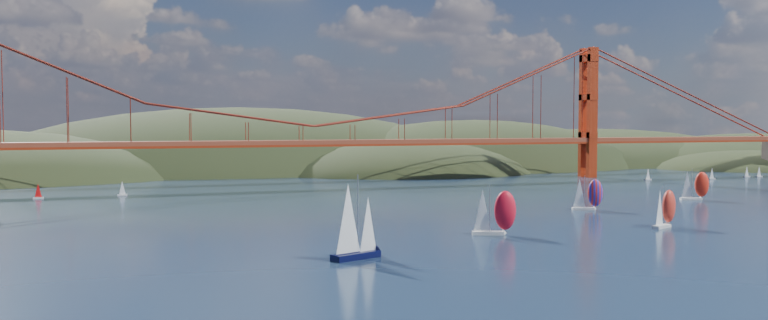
{
  "coord_description": "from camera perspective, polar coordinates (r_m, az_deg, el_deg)",
  "views": [
    {
      "loc": [
        -67.64,
        -92.67,
        23.65
      ],
      "look_at": [
        -3.75,
        90.0,
        13.74
      ],
      "focal_mm": 35.0,
      "sensor_mm": 36.0,
      "label": 1
    }
  ],
  "objects": [
    {
      "name": "racer_rwb",
      "position": [
        207.55,
        15.2,
        -2.48
      ],
      "size": [
        8.4,
        5.57,
        9.39
      ],
      "rotation": [
        0.0,
        0.0,
        -0.37
      ],
      "color": "white",
      "rests_on": "ground"
    },
    {
      "name": "bridge",
      "position": [
        280.66,
        -5.71,
        4.67
      ],
      "size": [
        552.0,
        12.0,
        55.0
      ],
      "color": "brown",
      "rests_on": "ground"
    },
    {
      "name": "distant_boat_2",
      "position": [
        253.33,
        -24.85,
        -2.15
      ],
      "size": [
        3.0,
        2.0,
        4.7
      ],
      "color": "silver",
      "rests_on": "ground"
    },
    {
      "name": "headlands",
      "position": [
        389.35,
        -2.38,
        -2.39
      ],
      "size": [
        725.0,
        225.0,
        96.0
      ],
      "color": "black",
      "rests_on": "ground"
    },
    {
      "name": "distant_boat_6",
      "position": [
        354.31,
        25.92,
        -0.8
      ],
      "size": [
        3.0,
        2.0,
        4.7
      ],
      "color": "silver",
      "rests_on": "ground"
    },
    {
      "name": "racer_1",
      "position": [
        178.43,
        20.56,
        -3.42
      ],
      "size": [
        8.45,
        5.87,
        9.47
      ],
      "rotation": [
        0.0,
        0.0,
        0.41
      ],
      "color": "silver",
      "rests_on": "ground"
    },
    {
      "name": "ground",
      "position": [
        117.15,
        16.7,
        -8.84
      ],
      "size": [
        1200.0,
        1200.0,
        0.0
      ],
      "primitive_type": "plane",
      "color": "black",
      "rests_on": "ground"
    },
    {
      "name": "distant_boat_7",
      "position": [
        357.74,
        26.67,
        -0.78
      ],
      "size": [
        3.0,
        2.0,
        4.7
      ],
      "color": "silver",
      "rests_on": "ground"
    },
    {
      "name": "sloop_navy",
      "position": [
        128.92,
        -2.29,
        -4.74
      ],
      "size": [
        9.98,
        7.56,
        14.59
      ],
      "rotation": [
        0.0,
        0.0,
        0.39
      ],
      "color": "black",
      "rests_on": "ground"
    },
    {
      "name": "distant_boat_5",
      "position": [
        336.07,
        23.71,
        -0.94
      ],
      "size": [
        3.0,
        2.0,
        4.7
      ],
      "color": "silver",
      "rests_on": "ground"
    },
    {
      "name": "racer_0",
      "position": [
        158.07,
        8.32,
        -3.88
      ],
      "size": [
        9.41,
        6.08,
        10.52
      ],
      "rotation": [
        0.0,
        0.0,
        -0.35
      ],
      "color": "silver",
      "rests_on": "ground"
    },
    {
      "name": "distant_boat_3",
      "position": [
        253.12,
        -19.32,
        -2.05
      ],
      "size": [
        3.0,
        2.0,
        4.7
      ],
      "color": "silver",
      "rests_on": "ground"
    },
    {
      "name": "distant_boat_4",
      "position": [
        321.09,
        19.48,
        -1.03
      ],
      "size": [
        3.0,
        2.0,
        4.7
      ],
      "color": "silver",
      "rests_on": "ground"
    },
    {
      "name": "racer_3",
      "position": [
        244.2,
        22.56,
        -1.77
      ],
      "size": [
        8.67,
        5.66,
        9.69
      ],
      "rotation": [
        0.0,
        0.0,
        -0.36
      ],
      "color": "white",
      "rests_on": "ground"
    }
  ]
}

